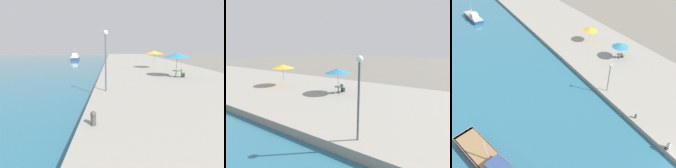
% 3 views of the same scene
% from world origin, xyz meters
% --- Properties ---
extents(quay_promenade, '(16.00, 90.00, 0.64)m').
position_xyz_m(quay_promenade, '(8.00, 37.00, 0.32)').
color(quay_promenade, gray).
rests_on(quay_promenade, ground_plane).
extents(fishing_boat_mid, '(3.26, 8.63, 3.59)m').
position_xyz_m(fishing_boat_mid, '(-9.63, 54.28, 0.75)').
color(fishing_boat_mid, navy).
rests_on(fishing_boat_mid, water_basin).
extents(cafe_umbrella_pink, '(2.87, 2.87, 2.71)m').
position_xyz_m(cafe_umbrella_pink, '(8.71, 20.54, 3.10)').
color(cafe_umbrella_pink, '#B7B7B7').
rests_on(cafe_umbrella_pink, quay_promenade).
extents(cafe_umbrella_white, '(2.82, 2.82, 2.74)m').
position_xyz_m(cafe_umbrella_white, '(8.09, 28.68, 3.13)').
color(cafe_umbrella_white, '#B7B7B7').
rests_on(cafe_umbrella_white, quay_promenade).
extents(cafe_table, '(0.80, 0.80, 0.74)m').
position_xyz_m(cafe_table, '(8.70, 20.48, 1.17)').
color(cafe_table, '#333338').
rests_on(cafe_table, quay_promenade).
extents(cafe_chair_left, '(0.50, 0.47, 0.91)m').
position_xyz_m(cafe_chair_left, '(9.41, 20.35, 0.96)').
color(cafe_chair_left, '#2D2D33').
rests_on(cafe_chair_left, quay_promenade).
extents(mooring_bollard, '(0.26, 0.26, 0.65)m').
position_xyz_m(mooring_bollard, '(0.66, 8.14, 0.99)').
color(mooring_bollard, '#4C4742').
rests_on(mooring_bollard, quay_promenade).
extents(lamppost, '(0.36, 0.36, 4.56)m').
position_xyz_m(lamppost, '(1.01, 14.20, 3.73)').
color(lamppost, '#565B60').
rests_on(lamppost, quay_promenade).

